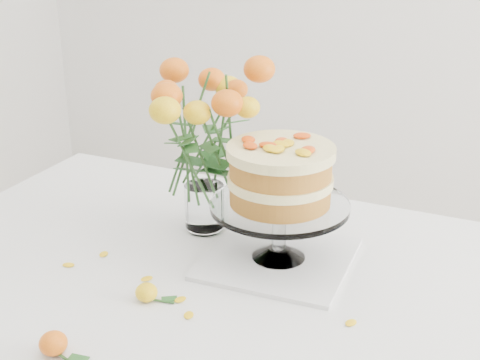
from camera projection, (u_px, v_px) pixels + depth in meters
The scene contains 12 objects.
table at pixel (222, 303), 1.42m from camera, with size 1.43×0.93×0.76m.
napkin at pixel (278, 258), 1.43m from camera, with size 0.30×0.30×0.01m, color silver.
cake_stand at pixel (280, 181), 1.36m from camera, with size 0.29×0.29×0.26m.
rose_vase at pixel (203, 121), 1.46m from camera, with size 0.38×0.38×0.45m.
loose_rose_near at pixel (147, 292), 1.28m from camera, with size 0.08×0.04×0.04m.
loose_rose_far at pixel (53, 343), 1.12m from camera, with size 0.09×0.05×0.04m.
stray_petal_a at pixel (147, 279), 1.35m from camera, with size 0.03×0.02×0.00m, color yellow.
stray_petal_b at pixel (180, 300), 1.28m from camera, with size 0.03×0.02×0.00m, color yellow.
stray_petal_c at pixel (189, 315), 1.23m from camera, with size 0.03×0.02×0.00m, color yellow.
stray_petal_d at pixel (104, 254), 1.45m from camera, with size 0.03×0.02×0.00m, color yellow.
stray_petal_e at pixel (68, 265), 1.41m from camera, with size 0.03×0.02×0.00m, color yellow.
stray_petal_f at pixel (351, 323), 1.21m from camera, with size 0.03×0.02×0.00m, color yellow.
Camera 1 is at (0.54, -1.09, 1.46)m, focal length 50.00 mm.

